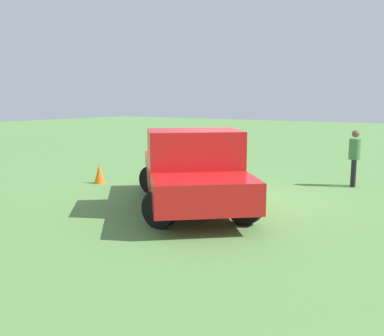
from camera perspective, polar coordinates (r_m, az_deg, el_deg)
name	(u,v)px	position (r m, az deg, el deg)	size (l,w,h in m)	color
ground_plane	(226,200)	(10.67, 4.50, -4.26)	(80.00, 80.00, 0.00)	#5B8C47
pickup_truck	(193,168)	(9.72, 0.10, -0.04)	(4.70, 4.97, 1.78)	black
person_bystander	(354,155)	(13.03, 20.54, 1.60)	(0.39, 0.39, 1.60)	black
traffic_cone	(99,174)	(13.04, -12.05, -0.78)	(0.32, 0.32, 0.55)	orange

